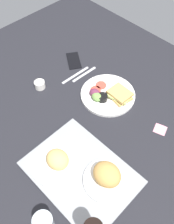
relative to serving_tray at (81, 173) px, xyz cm
name	(u,v)px	position (x,y,z in cm)	size (l,w,h in cm)	color
ground_plane	(94,118)	(17.39, -25.49, -2.30)	(190.00, 150.00, 3.00)	black
serving_tray	(81,173)	(0.00, 0.00, 0.00)	(45.00, 33.00, 1.60)	gray
bread_plate_near	(107,176)	(-9.77, -5.17, 4.57)	(19.10, 19.10, 9.42)	white
bread_plate_far	(57,161)	(9.52, 4.71, 3.55)	(21.35, 21.35, 8.34)	white
plate_with_salad	(108,95)	(21.04, -39.57, 0.91)	(28.53, 28.53, 5.40)	white
espresso_cup	(40,85)	(51.28, -18.13, 1.20)	(5.60, 5.60, 4.00)	silver
fork	(84,74)	(41.70, -41.99, -0.55)	(17.00, 1.40, 0.50)	#B7B7BC
knife	(75,75)	(44.70, -37.99, -0.55)	(19.00, 1.40, 0.50)	#B7B7BC
cell_phone	(74,60)	(54.37, -45.44, -0.40)	(14.40, 7.20, 0.80)	black
sticky_note	(160,129)	(-10.21, -42.39, -0.74)	(5.60, 5.60, 0.12)	pink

